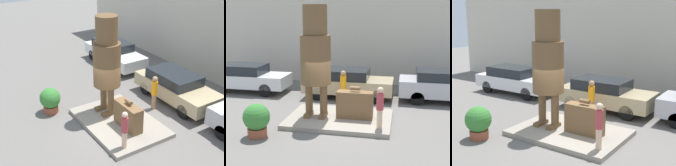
{
  "view_description": "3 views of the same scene",
  "coord_description": "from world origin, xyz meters",
  "views": [
    {
      "loc": [
        9.73,
        -6.47,
        7.61
      ],
      "look_at": [
        -0.23,
        -0.22,
        1.98
      ],
      "focal_mm": 50.0,
      "sensor_mm": 36.0,
      "label": 1
    },
    {
      "loc": [
        2.42,
        -11.82,
        4.46
      ],
      "look_at": [
        -0.08,
        0.07,
        1.59
      ],
      "focal_mm": 50.0,
      "sensor_mm": 36.0,
      "label": 2
    },
    {
      "loc": [
        6.03,
        -9.35,
        4.49
      ],
      "look_at": [
        -0.33,
        0.12,
        1.96
      ],
      "focal_mm": 50.0,
      "sensor_mm": 36.0,
      "label": 3
    }
  ],
  "objects": [
    {
      "name": "ground_plane",
      "position": [
        0.0,
        0.0,
        0.0
      ],
      "size": [
        60.0,
        60.0,
        0.0
      ],
      "primitive_type": "plane",
      "color": "slate"
    },
    {
      "name": "pedestal",
      "position": [
        0.0,
        0.0,
        0.09
      ],
      "size": [
        4.19,
        2.9,
        0.18
      ],
      "color": "gray",
      "rests_on": "ground_plane"
    },
    {
      "name": "statue_figure",
      "position": [
        -0.97,
        -0.01,
        2.8
      ],
      "size": [
        1.21,
        1.21,
        4.48
      ],
      "color": "brown",
      "rests_on": "pedestal"
    },
    {
      "name": "giant_suitcase",
      "position": [
        0.62,
        0.05,
        0.74
      ],
      "size": [
        1.45,
        0.51,
        1.31
      ],
      "color": "brown",
      "rests_on": "pedestal"
    },
    {
      "name": "tourist",
      "position": [
        1.69,
        -0.86,
        1.03
      ],
      "size": [
        0.27,
        0.27,
        1.56
      ],
      "color": "beige",
      "rests_on": "pedestal"
    },
    {
      "name": "parked_car_white",
      "position": [
        -6.07,
        3.6,
        0.83
      ],
      "size": [
        4.76,
        1.78,
        1.53
      ],
      "color": "silver",
      "rests_on": "ground_plane"
    },
    {
      "name": "parked_car_tan",
      "position": [
        -0.33,
        3.58,
        0.8
      ],
      "size": [
        4.55,
        1.84,
        1.49
      ],
      "color": "tan",
      "rests_on": "ground_plane"
    },
    {
      "name": "planter_pot",
      "position": [
        -2.58,
        -2.14,
        0.65
      ],
      "size": [
        0.96,
        0.96,
        1.22
      ],
      "color": "brown",
      "rests_on": "ground_plane"
    },
    {
      "name": "worker_hivis",
      "position": [
        -0.27,
        2.17,
        0.93
      ],
      "size": [
        0.29,
        0.29,
        1.69
      ],
      "color": "#A87A56",
      "rests_on": "ground_plane"
    }
  ]
}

